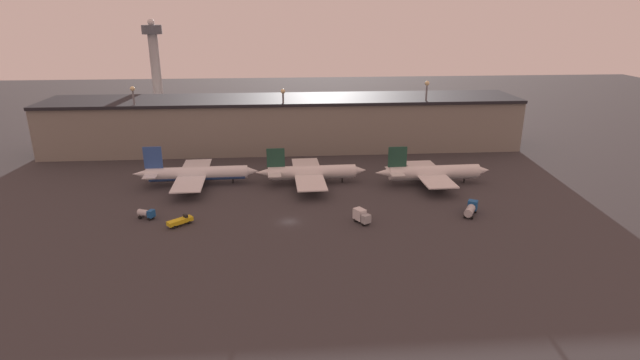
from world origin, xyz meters
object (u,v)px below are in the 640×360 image
Objects in this scene: airplane_0 at (196,174)px; control_tower at (156,67)px; airplane_1 at (311,173)px; service_vehicle_1 at (146,213)px; service_vehicle_0 at (180,221)px; service_vehicle_2 at (471,209)px; service_vehicle_3 at (361,216)px; airplane_2 at (433,173)px.

airplane_0 is 94.12m from control_tower.
airplane_1 is 0.73× the size of control_tower.
service_vehicle_1 is at bearing -152.76° from airplane_1.
service_vehicle_0 is 0.13× the size of control_tower.
airplane_0 is 37.70m from airplane_1.
service_vehicle_2 is (79.76, 0.87, 0.62)m from service_vehicle_0.
control_tower is (-79.12, 120.54, 27.02)m from service_vehicle_3.
service_vehicle_3 reaches higher than service_vehicle_2.
service_vehicle_1 reaches higher than service_vehicle_0.
airplane_1 is 52.55m from service_vehicle_2.
airplane_1 is 6.51× the size of service_vehicle_3.
service_vehicle_3 reaches higher than service_vehicle_1.
airplane_1 is at bearing 52.15° from service_vehicle_1.
airplane_1 is 4.75× the size of service_vehicle_2.
control_tower is at bearing 123.59° from service_vehicle_1.
airplane_2 is 26.82m from service_vehicle_2.
airplane_2 reaches higher than service_vehicle_2.
service_vehicle_3 is at bearing -42.23° from service_vehicle_0.
service_vehicle_2 is 0.15× the size of control_tower.
airplane_0 is 7.99× the size of service_vehicle_1.
airplane_0 is 7.20× the size of service_vehicle_3.
control_tower is (-20.55, 113.22, 27.51)m from service_vehicle_1.
airplane_1 reaches higher than service_vehicle_2.
airplane_2 is 7.59× the size of service_vehicle_1.
airplane_0 reaches higher than service_vehicle_1.
service_vehicle_3 is at bearing -56.72° from control_tower.
control_tower is (-67.59, 87.31, 25.34)m from airplane_1.
airplane_1 reaches higher than service_vehicle_1.
airplane_1 is at bearing -4.26° from airplane_0.
service_vehicle_2 reaches higher than service_vehicle_0.
control_tower is at bearing 107.67° from airplane_0.
control_tower is at bearing 138.09° from airplane_2.
airplane_0 is 0.81× the size of control_tower.
airplane_0 is 29.28m from service_vehicle_1.
control_tower is (-110.48, 117.63, 27.19)m from service_vehicle_2.
service_vehicle_2 is at bearing -46.80° from control_tower.
service_vehicle_2 is (89.93, -4.41, 0.32)m from service_vehicle_1.
service_vehicle_3 is at bearing -37.02° from airplane_0.
airplane_2 reaches higher than service_vehicle_1.
service_vehicle_2 is (3.11, -26.56, -2.03)m from airplane_2.
service_vehicle_3 is 0.11× the size of control_tower.
airplane_2 is at bearing 37.61° from service_vehicle_1.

